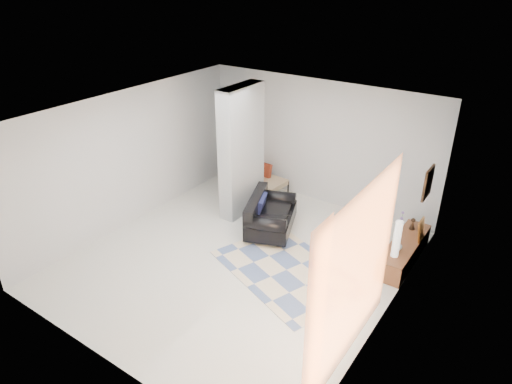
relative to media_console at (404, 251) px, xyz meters
The scene contains 17 objects.
floor 3.05m from the media_console, 145.96° to the right, with size 6.00×6.00×0.00m, color silver.
ceiling 4.00m from the media_console, 145.96° to the right, with size 6.00×6.00×0.00m, color white.
wall_back 3.08m from the media_console, 152.76° to the left, with size 6.00×6.00×0.00m, color silver.
wall_front 5.47m from the media_console, 118.19° to the right, with size 6.00×6.00×0.00m, color silver.
wall_left 5.67m from the media_console, 162.10° to the right, with size 6.00×6.00×0.00m, color silver.
wall_right 2.09m from the media_console, 82.32° to the right, with size 6.00×6.00×0.00m, color silver.
partition_column 3.81m from the media_console, behind, with size 0.35×1.20×2.80m, color #A6AAAD.
hallway_door 4.86m from the media_console, 164.78° to the left, with size 0.85×0.06×2.04m, color white.
curtain 3.12m from the media_console, 87.00° to the right, with size 2.55×2.55×0.00m, color #FB8642.
wall_art 1.46m from the media_console, ahead, with size 0.04×0.45×0.55m, color black.
media_console is the anchor object (origin of this frame).
loveseat 2.71m from the media_console, 168.81° to the right, with size 1.30×1.64×0.76m.
daybed 4.03m from the media_console, 168.84° to the left, with size 1.67×0.79×0.77m.
area_rug 2.22m from the media_console, 137.16° to the right, with size 2.57×1.71×0.01m, color beige.
cylinder_lamp 0.77m from the media_console, 92.12° to the right, with size 0.13×0.13×0.69m, color silver.
bronze_figurine 0.61m from the media_console, 95.55° to the left, with size 0.12×0.12×0.23m, color black, non-canonical shape.
vase 0.44m from the media_console, 98.64° to the right, with size 0.17×0.17×0.18m, color silver.
Camera 1 is at (4.25, -5.65, 4.95)m, focal length 32.00 mm.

